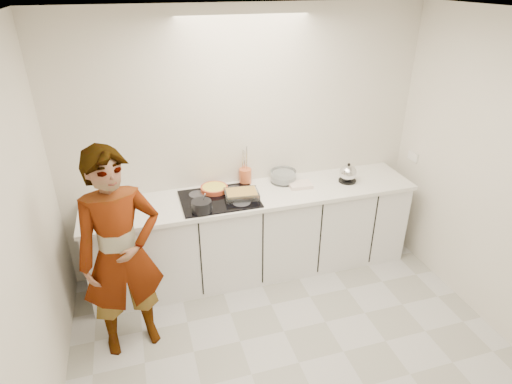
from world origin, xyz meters
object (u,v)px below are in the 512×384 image
object	(u,v)px
hob	(219,199)
saucepan	(202,206)
baking_dish	(241,194)
mixing_bowl	(283,177)
cook	(121,255)
tart_dish	(214,188)
kettle	(348,174)
utensil_crock	(245,176)

from	to	relation	value
hob	saucepan	xyz separation A→B (m)	(-0.20, -0.19, 0.06)
baking_dish	mixing_bowl	world-z (taller)	mixing_bowl
saucepan	baking_dish	xyz separation A→B (m)	(0.41, 0.16, -0.02)
saucepan	cook	bearing A→B (deg)	-148.49
tart_dish	baking_dish	bearing A→B (deg)	-43.45
tart_dish	hob	bearing A→B (deg)	-86.06
tart_dish	cook	distance (m)	1.20
hob	baking_dish	bearing A→B (deg)	-9.98
saucepan	cook	distance (m)	0.84
baking_dish	cook	size ratio (longest dim) A/B	0.19
saucepan	kettle	size ratio (longest dim) A/B	1.02
hob	kettle	bearing A→B (deg)	0.44
hob	kettle	distance (m)	1.35
kettle	utensil_crock	xyz separation A→B (m)	(-1.01, 0.27, -0.01)
tart_dish	mixing_bowl	distance (m)	0.72
tart_dish	saucepan	bearing A→B (deg)	-117.23
kettle	cook	distance (m)	2.34
kettle	cook	world-z (taller)	cook
hob	cook	bearing A→B (deg)	-145.39
saucepan	mixing_bowl	bearing A→B (deg)	22.88
saucepan	utensil_crock	size ratio (longest dim) A/B	1.48
tart_dish	cook	size ratio (longest dim) A/B	0.19
hob	kettle	xyz separation A→B (m)	(1.34, 0.01, 0.08)
mixing_bowl	utensil_crock	distance (m)	0.39
saucepan	tart_dish	bearing A→B (deg)	62.77
mixing_bowl	kettle	world-z (taller)	kettle
kettle	utensil_crock	world-z (taller)	kettle
saucepan	mixing_bowl	world-z (taller)	saucepan
tart_dish	utensil_crock	world-z (taller)	utensil_crock
saucepan	mixing_bowl	size ratio (longest dim) A/B	0.85
baking_dish	kettle	distance (m)	1.14
mixing_bowl	saucepan	bearing A→B (deg)	-157.12
tart_dish	utensil_crock	xyz separation A→B (m)	(0.34, 0.11, 0.04)
utensil_crock	baking_dish	bearing A→B (deg)	-111.49
cook	kettle	bearing A→B (deg)	4.95
mixing_bowl	cook	bearing A→B (deg)	-153.18
hob	saucepan	distance (m)	0.28
tart_dish	kettle	size ratio (longest dim) A/B	1.50
tart_dish	utensil_crock	size ratio (longest dim) A/B	2.18
cook	baking_dish	bearing A→B (deg)	17.02
baking_dish	cook	xyz separation A→B (m)	(-1.12, -0.59, -0.07)
mixing_bowl	utensil_crock	size ratio (longest dim) A/B	1.73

